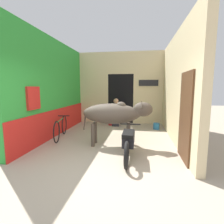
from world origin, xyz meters
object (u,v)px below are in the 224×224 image
Objects in this scene: shopkeeper_seated at (116,112)px; bucket at (156,126)px; bicycle at (61,128)px; motorcycle_near at (129,140)px; cow at (115,114)px; plastic_stool at (111,120)px.

shopkeeper_seated reaches higher than bucket.
shopkeeper_seated reaches higher than bicycle.
cow is at bearing 120.77° from motorcycle_near.
bucket is at bearing -13.63° from plastic_stool.
bicycle is 1.41× the size of shopkeeper_seated.
motorcycle_near reaches higher than bucket.
cow is 1.02× the size of motorcycle_near.
shopkeeper_seated is 2.96× the size of plastic_stool.
plastic_stool is at bearing 59.48° from bicycle.
shopkeeper_seated is 0.50m from plastic_stool.
bicycle is 6.79× the size of bucket.
motorcycle_near is at bearing -59.23° from cow.
motorcycle_near is 1.63× the size of shopkeeper_seated.
motorcycle_near is 3.73m from plastic_stool.
shopkeeper_seated is at bearing 54.25° from bicycle.
cow is 7.98× the size of bucket.
bicycle is (-2.42, 1.25, -0.05)m from motorcycle_near.
bicycle is (-1.96, 0.49, -0.60)m from cow.
bucket is at bearing 72.49° from motorcycle_near.
plastic_stool reaches higher than bucket.
cow reaches higher than motorcycle_near.
motorcycle_near is 1.15× the size of bicycle.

